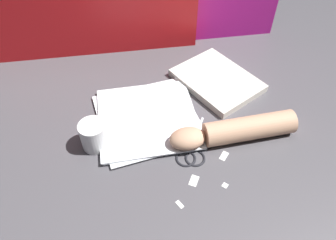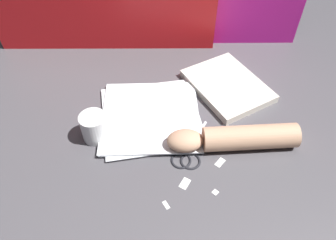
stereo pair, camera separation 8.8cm
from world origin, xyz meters
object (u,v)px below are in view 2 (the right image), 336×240
at_px(book_closed, 227,86).
at_px(mug, 94,127).
at_px(scissors, 186,152).
at_px(hand_forearm, 235,138).
at_px(paper_stack, 151,116).

bearing_deg(book_closed, mug, -158.67).
relative_size(scissors, hand_forearm, 0.53).
height_order(paper_stack, hand_forearm, hand_forearm).
bearing_deg(book_closed, hand_forearm, -98.57).
bearing_deg(mug, book_closed, 21.33).
distance_m(hand_forearm, mug, 0.38).
bearing_deg(paper_stack, book_closed, 22.64).
relative_size(hand_forearm, mug, 4.36).
xyz_separation_m(scissors, mug, (-0.24, 0.08, 0.04)).
relative_size(book_closed, mug, 3.92).
height_order(paper_stack, mug, mug).
bearing_deg(hand_forearm, scissors, -175.79).
bearing_deg(scissors, book_closed, 55.42).
distance_m(book_closed, hand_forearm, 0.23).
distance_m(scissors, mug, 0.26).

